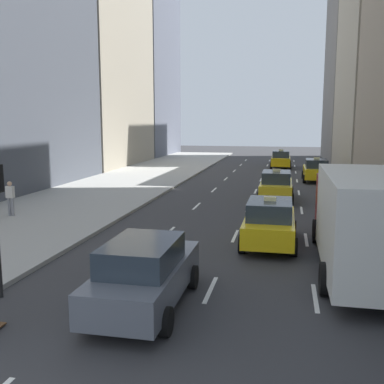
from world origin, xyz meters
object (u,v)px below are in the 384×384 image
at_px(taxi_second, 270,222).
at_px(taxi_third, 281,159).
at_px(taxi_lead, 276,185).
at_px(taxi_fourth, 316,170).
at_px(box_truck, 360,218).
at_px(pedestrian_far_walking, 10,197).
at_px(sedan_black_near, 145,273).

relative_size(taxi_second, taxi_third, 1.00).
height_order(taxi_lead, taxi_second, same).
bearing_deg(taxi_fourth, taxi_third, 106.51).
bearing_deg(taxi_fourth, box_truck, -90.00).
bearing_deg(taxi_fourth, taxi_second, -98.36).
xyz_separation_m(taxi_fourth, pedestrian_far_walking, (-15.03, -16.93, 0.19)).
bearing_deg(taxi_second, box_truck, -41.95).
height_order(box_truck, pedestrian_far_walking, box_truck).
bearing_deg(pedestrian_far_walking, taxi_third, 65.13).
bearing_deg(box_truck, sedan_black_near, -144.94).
height_order(taxi_lead, box_truck, box_truck).
bearing_deg(taxi_third, taxi_lead, -90.00).
distance_m(taxi_lead, taxi_second, 9.85).
height_order(taxi_fourth, box_truck, box_truck).
bearing_deg(taxi_lead, taxi_second, -90.00).
height_order(taxi_third, box_truck, box_truck).
relative_size(taxi_third, box_truck, 0.52).
distance_m(sedan_black_near, box_truck, 6.89).
bearing_deg(sedan_black_near, taxi_third, 85.42).
bearing_deg(taxi_third, pedestrian_far_walking, -114.87).
xyz_separation_m(taxi_third, sedan_black_near, (-2.80, -34.95, 0.01)).
bearing_deg(taxi_lead, pedestrian_far_walking, -147.71).
height_order(taxi_lead, sedan_black_near, taxi_lead).
bearing_deg(taxi_third, taxi_second, -90.00).
height_order(taxi_lead, taxi_fourth, same).
xyz_separation_m(taxi_third, pedestrian_far_walking, (-12.23, -26.38, 0.19)).
bearing_deg(taxi_third, box_truck, -84.84).
relative_size(sedan_black_near, box_truck, 0.55).
bearing_deg(box_truck, taxi_fourth, 90.00).
relative_size(taxi_third, sedan_black_near, 0.95).
distance_m(taxi_fourth, box_truck, 21.59).
xyz_separation_m(sedan_black_near, pedestrian_far_walking, (-9.43, 8.57, 0.17)).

